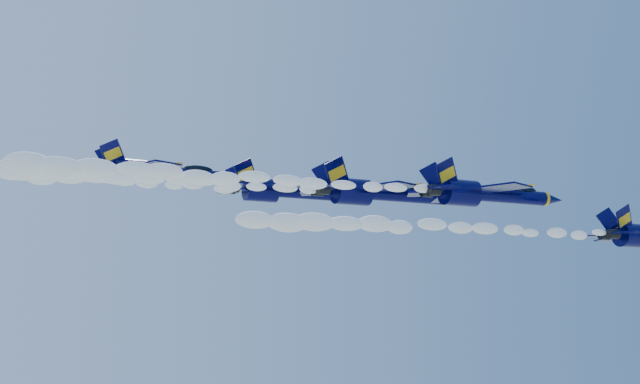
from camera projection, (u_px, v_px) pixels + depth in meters
name	position (u px, v px, depth m)	size (l,w,h in m)	color
smoke_trail_jet_lead	(440.00, 227.00, 70.31)	(38.72, 1.60, 1.44)	white
jet_second	(488.00, 194.00, 80.98)	(17.15, 14.07, 6.37)	#04043A
smoke_trail_jet_second	(238.00, 178.00, 69.67)	(38.72, 1.77, 1.60)	white
jet_third	(382.00, 193.00, 85.97)	(18.22, 14.95, 6.77)	#04043A
smoke_trail_jet_third	(127.00, 178.00, 74.46)	(38.72, 1.88, 1.70)	white
jet_fourth	(289.00, 191.00, 92.73)	(17.47, 14.33, 6.49)	#04043A
smoke_trail_jet_fourth	(46.00, 177.00, 81.36)	(38.72, 1.81, 1.63)	white
jet_fifth	(160.00, 172.00, 96.49)	(18.19, 14.92, 6.76)	#04043A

